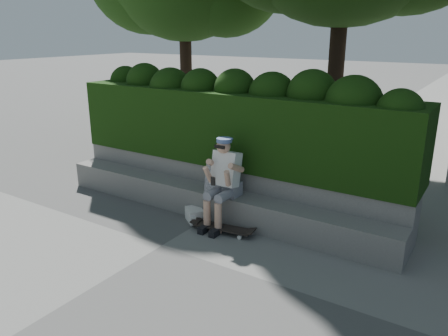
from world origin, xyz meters
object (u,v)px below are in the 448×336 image
Objects in this scene: skateboard at (223,228)px; backpack_plaid at (217,179)px; backpack_ground at (195,215)px; person at (224,179)px.

skateboard is 0.77m from backpack_plaid.
backpack_plaid is at bearing 124.82° from skateboard.
skateboard is at bearing 26.06° from backpack_ground.
person is 0.81m from backpack_ground.
backpack_plaid reaches higher than backpack_ground.
person is at bearing 111.00° from skateboard.
person is at bearing -32.22° from backpack_plaid.
skateboard is 2.81× the size of backpack_ground.
backpack_plaid is 0.69m from backpack_ground.
backpack_plaid is 1.51× the size of backpack_ground.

